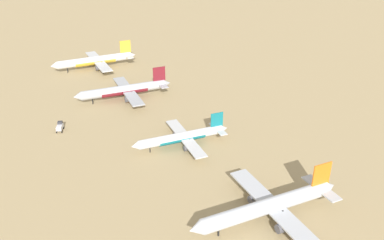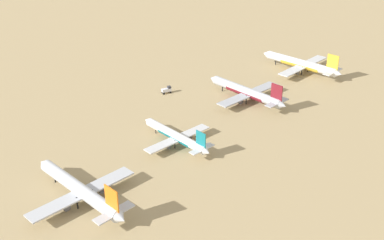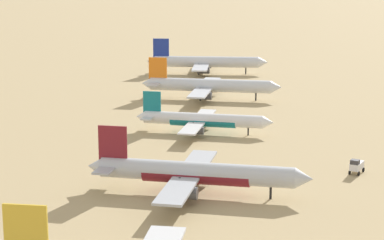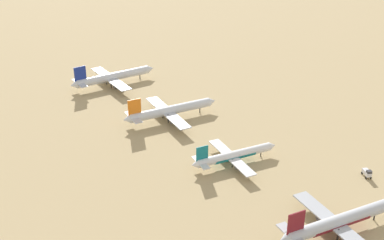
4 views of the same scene
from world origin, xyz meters
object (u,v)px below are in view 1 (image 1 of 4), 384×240
Objects in this scene: parked_jet_2 at (183,137)px; service_truck at (60,126)px; parked_jet_1 at (125,90)px; parked_jet_3 at (270,206)px; parked_jet_0 at (96,60)px.

service_truck is at bearing -37.83° from parked_jet_2.
service_truck is (45.54, -35.37, -2.07)m from parked_jet_2.
parked_jet_3 is (-15.15, 113.32, 0.19)m from parked_jet_1.
service_truck is at bearing 32.31° from parked_jet_1.
parked_jet_1 is at bearing -82.39° from parked_jet_3.
parked_jet_0 is 115.53m from parked_jet_2.
parked_jet_0 is 1.27× the size of parked_jet_2.
parked_jet_3 is at bearing 96.36° from parked_jet_0.
service_truck is at bearing 67.15° from parked_jet_0.
parked_jet_0 reaches higher than service_truck.
parked_jet_1 is 59.50m from parked_jet_2.
parked_jet_0 is 56.11m from parked_jet_1.
parked_jet_0 is 170.35m from parked_jet_3.
parked_jet_1 reaches higher than parked_jet_2.
parked_jet_2 is at bearing 95.98° from parked_jet_0.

